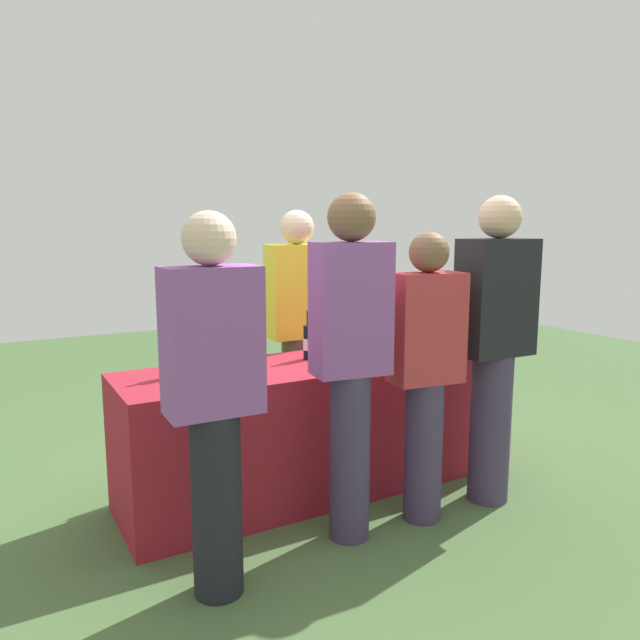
% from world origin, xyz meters
% --- Properties ---
extents(ground_plane, '(12.00, 12.00, 0.00)m').
position_xyz_m(ground_plane, '(0.00, 0.00, 0.00)').
color(ground_plane, '#476638').
extents(tasting_table, '(2.38, 0.67, 0.79)m').
position_xyz_m(tasting_table, '(0.00, 0.00, 0.39)').
color(tasting_table, maroon).
rests_on(tasting_table, ground_plane).
extents(wine_bottle_0, '(0.07, 0.07, 0.29)m').
position_xyz_m(wine_bottle_0, '(-0.85, 0.06, 0.90)').
color(wine_bottle_0, black).
rests_on(wine_bottle_0, tasting_table).
extents(wine_bottle_1, '(0.07, 0.07, 0.33)m').
position_xyz_m(wine_bottle_1, '(-0.69, 0.08, 0.91)').
color(wine_bottle_1, black).
rests_on(wine_bottle_1, tasting_table).
extents(wine_bottle_2, '(0.07, 0.07, 0.31)m').
position_xyz_m(wine_bottle_2, '(-0.48, 0.08, 0.90)').
color(wine_bottle_2, black).
rests_on(wine_bottle_2, tasting_table).
extents(wine_bottle_3, '(0.06, 0.06, 0.30)m').
position_xyz_m(wine_bottle_3, '(-0.03, 0.09, 0.90)').
color(wine_bottle_3, black).
rests_on(wine_bottle_3, tasting_table).
extents(wine_bottle_4, '(0.07, 0.07, 0.31)m').
position_xyz_m(wine_bottle_4, '(0.32, 0.06, 0.90)').
color(wine_bottle_4, black).
rests_on(wine_bottle_4, tasting_table).
extents(wine_bottle_5, '(0.08, 0.08, 0.30)m').
position_xyz_m(wine_bottle_5, '(0.51, 0.06, 0.90)').
color(wine_bottle_5, black).
rests_on(wine_bottle_5, tasting_table).
extents(wine_glass_0, '(0.06, 0.06, 0.14)m').
position_xyz_m(wine_glass_0, '(-0.66, -0.16, 0.89)').
color(wine_glass_0, silver).
rests_on(wine_glass_0, tasting_table).
extents(wine_glass_1, '(0.06, 0.06, 0.13)m').
position_xyz_m(wine_glass_1, '(-0.06, -0.18, 0.88)').
color(wine_glass_1, silver).
rests_on(wine_glass_1, tasting_table).
extents(wine_glass_2, '(0.07, 0.07, 0.14)m').
position_xyz_m(wine_glass_2, '(0.31, -0.15, 0.89)').
color(wine_glass_2, silver).
rests_on(wine_glass_2, tasting_table).
extents(wine_glass_3, '(0.06, 0.06, 0.13)m').
position_xyz_m(wine_glass_3, '(0.57, -0.16, 0.88)').
color(wine_glass_3, silver).
rests_on(wine_glass_3, tasting_table).
extents(wine_glass_4, '(0.07, 0.07, 0.14)m').
position_xyz_m(wine_glass_4, '(0.67, -0.06, 0.89)').
color(wine_glass_4, silver).
rests_on(wine_glass_4, tasting_table).
extents(wine_glass_5, '(0.08, 0.08, 0.16)m').
position_xyz_m(wine_glass_5, '(0.75, -0.18, 0.90)').
color(wine_glass_5, silver).
rests_on(wine_glass_5, tasting_table).
extents(ice_bucket, '(0.23, 0.23, 0.21)m').
position_xyz_m(ice_bucket, '(-0.66, -0.00, 0.89)').
color(ice_bucket, silver).
rests_on(ice_bucket, tasting_table).
extents(server_pouring, '(0.42, 0.25, 1.69)m').
position_xyz_m(server_pouring, '(0.13, 0.54, 0.92)').
color(server_pouring, brown).
rests_on(server_pouring, ground_plane).
extents(guest_0, '(0.40, 0.23, 1.66)m').
position_xyz_m(guest_0, '(-0.92, -0.72, 0.90)').
color(guest_0, black).
rests_on(guest_0, ground_plane).
extents(guest_1, '(0.40, 0.26, 1.75)m').
position_xyz_m(guest_1, '(-0.16, -0.59, 0.97)').
color(guest_1, '#3F3351').
rests_on(guest_1, ground_plane).
extents(guest_2, '(0.40, 0.26, 1.56)m').
position_xyz_m(guest_2, '(0.29, -0.62, 0.85)').
color(guest_2, '#3F3351').
rests_on(guest_2, ground_plane).
extents(guest_3, '(0.43, 0.25, 1.75)m').
position_xyz_m(guest_3, '(0.78, -0.63, 0.95)').
color(guest_3, '#3F3351').
rests_on(guest_3, ground_plane).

